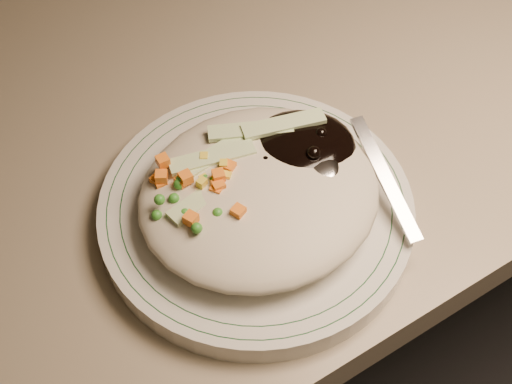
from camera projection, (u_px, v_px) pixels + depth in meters
desk at (205, 175)px, 0.87m from camera, size 1.40×0.70×0.74m
plate at (256, 211)px, 0.58m from camera, size 0.25×0.25×0.02m
plate_rim at (256, 204)px, 0.57m from camera, size 0.24×0.24×0.00m
meal at (261, 186)px, 0.55m from camera, size 0.20×0.19×0.05m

